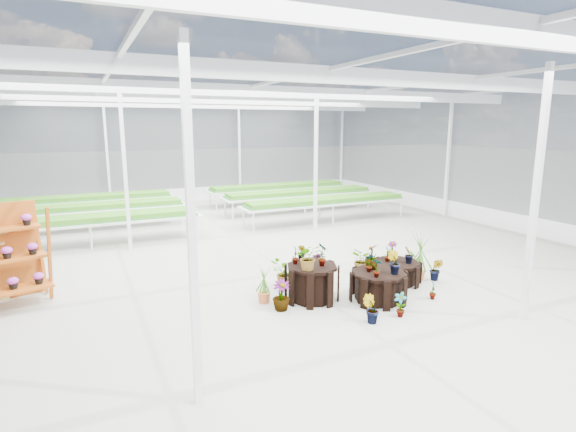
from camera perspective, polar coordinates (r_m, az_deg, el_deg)
name	(u,v)px	position (r m, az deg, el deg)	size (l,w,h in m)	color
ground_plane	(283,276)	(10.63, -0.59, -7.67)	(24.00, 24.00, 0.00)	gray
greenhouse_shell	(283,181)	(10.12, -0.62, 4.46)	(18.00, 24.00, 4.50)	white
steel_frame	(283,181)	(10.12, -0.62, 4.46)	(18.00, 24.00, 4.50)	silver
nursery_benches	(204,209)	(17.15, -10.58, 0.92)	(16.00, 7.00, 0.84)	silver
plinth_tall	(312,283)	(9.17, 3.05, -8.43)	(1.06, 1.06, 0.73)	black
plinth_mid	(378,286)	(9.32, 11.42, -8.73)	(1.13, 1.13, 0.60)	black
plinth_low	(396,272)	(10.45, 13.58, -6.95)	(1.07, 1.07, 0.48)	black
nursery_plants	(350,266)	(9.84, 7.92, -6.33)	(4.62, 2.90, 1.29)	#336F19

